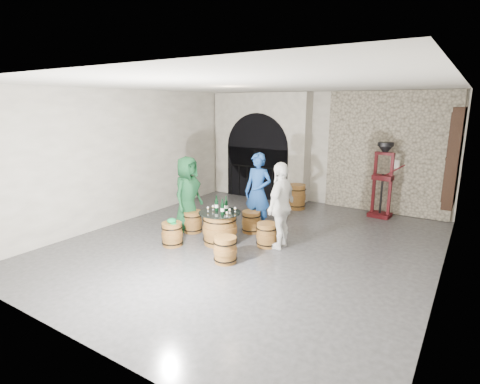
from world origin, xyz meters
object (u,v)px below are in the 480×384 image
Objects in this scene: wine_bottle_left at (216,205)px; wine_bottle_center at (222,208)px; person_white at (281,205)px; wine_bottle_right at (226,205)px; corking_press at (383,174)px; person_blue at (258,192)px; barrel_stool_right at (267,235)px; person_green at (188,194)px; barrel_stool_near_right at (225,250)px; barrel_stool_near_left at (172,234)px; barrel_table at (220,228)px; barrel_stool_left at (193,222)px; barrel_stool_far at (251,222)px; side_barrel at (297,197)px.

wine_bottle_center is at bearing -31.43° from wine_bottle_left.
wine_bottle_right is (-1.07, -0.38, -0.07)m from person_white.
person_blue is at bearing -124.00° from corking_press.
person_green reaches higher than barrel_stool_right.
barrel_stool_near_right is at bearing -23.60° from person_white.
barrel_stool_near_right is 4.93m from corking_press.
barrel_stool_near_left is 1.19m from wine_bottle_center.
barrel_table is 1.78× the size of barrel_stool_left.
barrel_stool_far is 1.00× the size of barrel_stool_near_right.
barrel_table is at bearing -100.94° from barrel_stool_far.
person_green is 1.01m from wine_bottle_left.
person_green is at bearing -177.51° from barrel_stool_right.
barrel_stool_near_right is 2.08m from person_blue.
barrel_table is at bearing -116.57° from corking_press.
barrel_stool_near_right is 0.28× the size of person_green.
corking_press reaches higher than side_barrel.
person_green is at bearing 166.41° from wine_bottle_left.
person_white is at bearing -104.83° from corking_press.
barrel_table is at bearing -156.93° from barrel_stool_right.
barrel_stool_near_left is (-1.66, -1.01, 0.00)m from barrel_stool_right.
person_white is 1.18m from wine_bottle_center.
side_barrel is at bearing 90.06° from person_blue.
person_blue is 1.29m from wine_bottle_center.
wine_bottle_center is 0.23m from wine_bottle_right.
wine_bottle_left is 0.21m from wine_bottle_right.
barrel_stool_near_left is at bearing -103.98° from side_barrel.
person_white is 3.53m from corking_press.
barrel_stool_left is 0.91m from barrel_stool_near_left.
barrel_stool_left and barrel_stool_far have the same top height.
barrel_table reaches higher than barrel_stool_right.
barrel_stool_right is 3.82m from corking_press.
wine_bottle_center is (-0.51, 0.64, 0.57)m from barrel_stool_near_right.
person_green reaches higher than wine_bottle_right.
barrel_stool_far is 1.51× the size of wine_bottle_left.
side_barrel is at bearing -28.61° from person_green.
wine_bottle_left is (0.63, 0.69, 0.57)m from barrel_stool_near_left.
wine_bottle_right is at bearing 105.58° from wine_bottle_center.
wine_bottle_left reaches higher than barrel_stool_right.
barrel_stool_near_right is 1.51× the size of wine_bottle_center.
barrel_stool_far is 0.69m from person_blue.
barrel_stool_right is 1.24m from person_blue.
barrel_stool_near_left is 0.25× the size of corking_press.
corking_press reaches higher than barrel_table.
person_green is 4.95m from corking_press.
barrel_stool_right is at bearing 31.34° from barrel_stool_near_left.
person_white is 2.56× the size of side_barrel.
barrel_stool_near_left is (0.19, -0.88, 0.00)m from barrel_stool_left.
barrel_stool_left is at bearing -110.06° from person_green.
person_white is at bearing 30.49° from wine_bottle_center.
barrel_stool_left and barrel_stool_near_right have the same top height.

